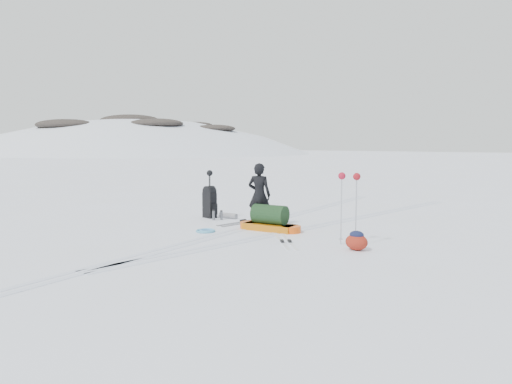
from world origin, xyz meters
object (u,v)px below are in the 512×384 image
expedition_rucksack (212,203)px  pulk_sled (270,221)px  skier (259,195)px  ski_poles_black (210,179)px

expedition_rucksack → pulk_sled: bearing=-4.2°
skier → ski_poles_black: 1.99m
pulk_sled → ski_poles_black: size_ratio=1.22×
skier → pulk_sled: bearing=137.7°
skier → pulk_sled: size_ratio=0.97×
skier → pulk_sled: 0.83m
expedition_rucksack → ski_poles_black: 0.75m
skier → expedition_rucksack: 2.12m
skier → ski_poles_black: (-1.94, 0.27, 0.32)m
pulk_sled → expedition_rucksack: expedition_rucksack is taller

